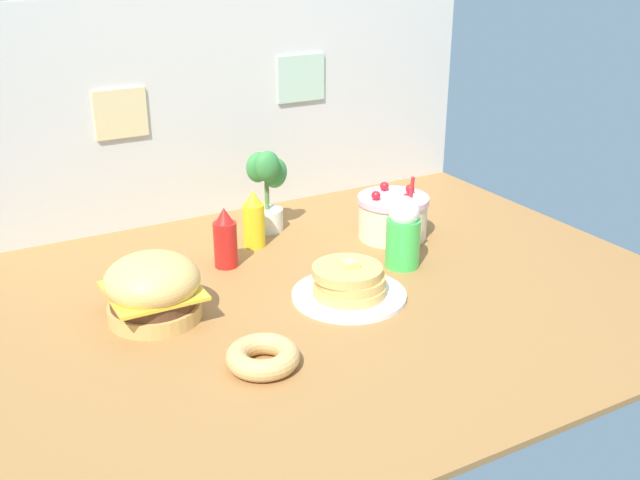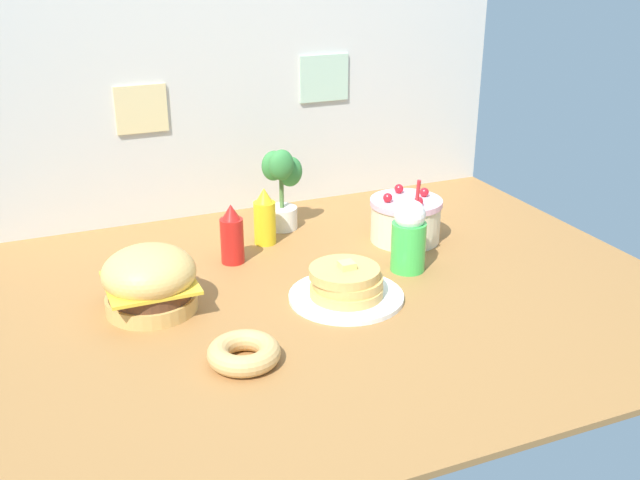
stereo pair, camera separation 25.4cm
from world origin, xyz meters
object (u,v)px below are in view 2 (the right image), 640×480
at_px(pancake_stack, 346,286).
at_px(cream_soda_cup, 409,236).
at_px(potted_plant, 282,185).
at_px(ketchup_bottle, 232,236).
at_px(layer_cake, 405,219).
at_px(burger, 150,281).
at_px(mustard_bottle, 265,218).
at_px(donut_pink_glaze, 244,352).

xyz_separation_m(pancake_stack, cream_soda_cup, (0.30, 0.13, 0.09)).
xyz_separation_m(pancake_stack, potted_plant, (0.03, 0.69, 0.14)).
bearing_deg(ketchup_bottle, cream_soda_cup, -29.11).
bearing_deg(layer_cake, potted_plant, 142.33).
bearing_deg(burger, mustard_bottle, 36.50).
relative_size(pancake_stack, ketchup_bottle, 1.70).
relative_size(layer_cake, cream_soda_cup, 0.83).
height_order(donut_pink_glaze, potted_plant, potted_plant).
xyz_separation_m(pancake_stack, donut_pink_glaze, (-0.44, -0.25, -0.01)).
distance_m(mustard_bottle, donut_pink_glaze, 0.89).
height_order(ketchup_bottle, donut_pink_glaze, ketchup_bottle).
xyz_separation_m(cream_soda_cup, potted_plant, (-0.27, 0.56, 0.05)).
bearing_deg(ketchup_bottle, potted_plant, 40.81).
bearing_deg(layer_cake, donut_pink_glaze, -144.06).
bearing_deg(potted_plant, cream_soda_cup, -64.10).
height_order(layer_cake, mustard_bottle, mustard_bottle).
bearing_deg(ketchup_bottle, layer_cake, -5.01).
bearing_deg(pancake_stack, potted_plant, 87.52).
bearing_deg(burger, ketchup_bottle, 36.54).
height_order(pancake_stack, donut_pink_glaze, pancake_stack).
bearing_deg(ketchup_bottle, burger, -143.46).
xyz_separation_m(layer_cake, potted_plant, (-0.40, 0.31, 0.10)).
bearing_deg(pancake_stack, ketchup_bottle, 120.60).
bearing_deg(potted_plant, burger, -141.48).
bearing_deg(burger, potted_plant, 38.52).
xyz_separation_m(burger, donut_pink_glaze, (0.18, -0.43, -0.07)).
height_order(pancake_stack, layer_cake, layer_cake).
relative_size(pancake_stack, cream_soda_cup, 1.13).
relative_size(burger, pancake_stack, 0.78).
bearing_deg(mustard_bottle, donut_pink_glaze, -113.04).
xyz_separation_m(layer_cake, mustard_bottle, (-0.52, 0.19, 0.02)).
xyz_separation_m(burger, pancake_stack, (0.61, -0.18, -0.06)).
bearing_deg(cream_soda_cup, layer_cake, 63.05).
height_order(layer_cake, cream_soda_cup, cream_soda_cup).
height_order(layer_cake, ketchup_bottle, ketchup_bottle).
bearing_deg(donut_pink_glaze, mustard_bottle, 66.96).
xyz_separation_m(donut_pink_glaze, potted_plant, (0.47, 0.94, 0.15)).
height_order(mustard_bottle, donut_pink_glaze, mustard_bottle).
relative_size(burger, layer_cake, 1.06).
xyz_separation_m(mustard_bottle, donut_pink_glaze, (-0.35, -0.82, -0.07)).
bearing_deg(potted_plant, mustard_bottle, -133.80).
bearing_deg(pancake_stack, layer_cake, 41.22).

